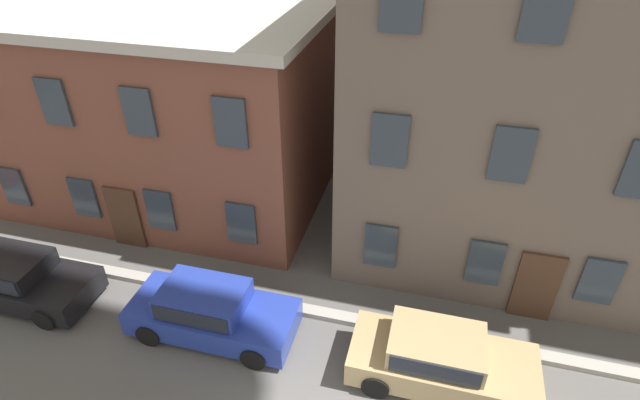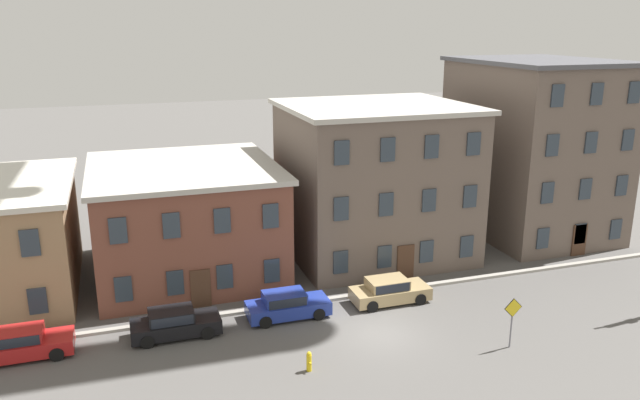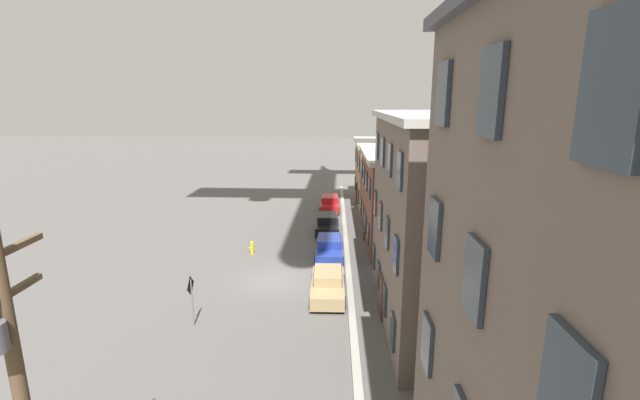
{
  "view_description": "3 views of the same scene",
  "coord_description": "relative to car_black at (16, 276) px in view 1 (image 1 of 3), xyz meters",
  "views": [
    {
      "loc": [
        1.19,
        -4.95,
        10.45
      ],
      "look_at": [
        -1.18,
        4.06,
        4.18
      ],
      "focal_mm": 28.0,
      "sensor_mm": 36.0,
      "label": 1
    },
    {
      "loc": [
        -11.82,
        -26.11,
        15.18
      ],
      "look_at": [
        -1.71,
        4.43,
        6.0
      ],
      "focal_mm": 35.0,
      "sensor_mm": 36.0,
      "label": 2
    },
    {
      "loc": [
        24.07,
        3.51,
        10.75
      ],
      "look_at": [
        0.47,
        2.76,
        5.14
      ],
      "focal_mm": 24.0,
      "sensor_mm": 36.0,
      "label": 3
    }
  ],
  "objects": [
    {
      "name": "car_tan",
      "position": [
        11.84,
        0.21,
        0.0
      ],
      "size": [
        4.4,
        1.92,
        1.43
      ],
      "color": "tan",
      "rests_on": "ground_plane"
    },
    {
      "name": "apartment_far",
      "position": [
        14.15,
        7.98,
        4.32
      ],
      "size": [
        11.74,
        10.55,
        10.11
      ],
      "color": "#66564C",
      "rests_on": "ground_plane"
    },
    {
      "name": "kerb_strip",
      "position": [
        9.86,
        1.46,
        -0.67
      ],
      "size": [
        56.0,
        0.36,
        0.16
      ],
      "primitive_type": "cube",
      "color": "#9E998E",
      "rests_on": "ground_plane"
    },
    {
      "name": "apartment_midblock",
      "position": [
        1.75,
        8.69,
        2.67
      ],
      "size": [
        11.25,
        11.98,
        6.82
      ],
      "color": "brown",
      "rests_on": "ground_plane"
    },
    {
      "name": "car_blue",
      "position": [
        5.9,
        0.23,
        0.0
      ],
      "size": [
        4.4,
        1.92,
        1.43
      ],
      "color": "#233899",
      "rests_on": "ground_plane"
    },
    {
      "name": "car_black",
      "position": [
        0.0,
        0.0,
        0.0
      ],
      "size": [
        4.4,
        1.92,
        1.43
      ],
      "color": "black",
      "rests_on": "ground_plane"
    }
  ]
}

